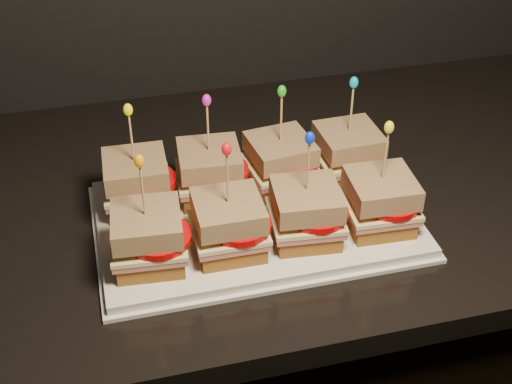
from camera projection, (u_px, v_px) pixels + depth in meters
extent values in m
cube|color=black|center=(399.00, 358.00, 1.37)|extent=(2.54, 0.60, 0.85)
cube|color=black|center=(433.00, 168.00, 1.11)|extent=(2.58, 0.64, 0.04)
cube|color=white|center=(256.00, 220.00, 0.96)|extent=(0.42, 0.26, 0.02)
cube|color=white|center=(256.00, 223.00, 0.97)|extent=(0.43, 0.27, 0.01)
cube|color=#613410|center=(139.00, 198.00, 0.97)|extent=(0.08, 0.08, 0.02)
cube|color=#B85D53|center=(138.00, 189.00, 0.96)|extent=(0.09, 0.09, 0.01)
cube|color=#F2E49A|center=(137.00, 185.00, 0.95)|extent=(0.09, 0.09, 0.01)
cylinder|color=#C20707|center=(146.00, 181.00, 0.95)|extent=(0.08, 0.08, 0.01)
cube|color=#502A0D|center=(135.00, 169.00, 0.94)|extent=(0.09, 0.09, 0.03)
cylinder|color=tan|center=(132.00, 140.00, 0.91)|extent=(0.00, 0.00, 0.09)
ellipsoid|color=#FEFB07|center=(128.00, 110.00, 0.89)|extent=(0.01, 0.01, 0.02)
cube|color=#613410|center=(211.00, 188.00, 0.99)|extent=(0.09, 0.09, 0.02)
cube|color=#B85D53|center=(210.00, 179.00, 0.98)|extent=(0.10, 0.09, 0.01)
cube|color=#F2E49A|center=(210.00, 174.00, 0.97)|extent=(0.10, 0.09, 0.01)
cylinder|color=#C20707|center=(219.00, 171.00, 0.97)|extent=(0.08, 0.08, 0.01)
cube|color=#502A0D|center=(209.00, 159.00, 0.96)|extent=(0.09, 0.09, 0.03)
cylinder|color=tan|center=(208.00, 131.00, 0.93)|extent=(0.00, 0.00, 0.09)
ellipsoid|color=#C51EAA|center=(207.00, 100.00, 0.91)|extent=(0.01, 0.01, 0.02)
cube|color=#613410|center=(280.00, 178.00, 1.01)|extent=(0.09, 0.09, 0.02)
cube|color=#B85D53|center=(280.00, 169.00, 1.00)|extent=(0.10, 0.10, 0.01)
cube|color=#F2E49A|center=(280.00, 165.00, 0.99)|extent=(0.10, 0.10, 0.01)
cylinder|color=#C20707|center=(290.00, 161.00, 0.99)|extent=(0.08, 0.08, 0.01)
cube|color=#502A0D|center=(280.00, 149.00, 0.98)|extent=(0.09, 0.09, 0.03)
cylinder|color=tan|center=(281.00, 121.00, 0.95)|extent=(0.00, 0.00, 0.09)
ellipsoid|color=green|center=(282.00, 91.00, 0.93)|extent=(0.01, 0.01, 0.02)
cube|color=#613410|center=(346.00, 168.00, 1.03)|extent=(0.08, 0.08, 0.02)
cube|color=#B85D53|center=(347.00, 159.00, 1.02)|extent=(0.09, 0.09, 0.01)
cube|color=#F2E49A|center=(347.00, 155.00, 1.01)|extent=(0.09, 0.09, 0.01)
cylinder|color=#C20707|center=(357.00, 152.00, 1.01)|extent=(0.08, 0.08, 0.01)
cube|color=#502A0D|center=(349.00, 139.00, 1.00)|extent=(0.09, 0.09, 0.03)
cylinder|color=tan|center=(351.00, 112.00, 0.97)|extent=(0.00, 0.00, 0.09)
ellipsoid|color=#07A1C9|center=(354.00, 82.00, 0.95)|extent=(0.01, 0.01, 0.02)
cube|color=#613410|center=(150.00, 254.00, 0.87)|extent=(0.09, 0.09, 0.02)
cube|color=#B85D53|center=(149.00, 245.00, 0.87)|extent=(0.10, 0.09, 0.01)
cube|color=#F2E49A|center=(148.00, 240.00, 0.86)|extent=(0.10, 0.09, 0.01)
cylinder|color=#C20707|center=(158.00, 237.00, 0.85)|extent=(0.08, 0.08, 0.01)
cube|color=#502A0D|center=(146.00, 224.00, 0.85)|extent=(0.09, 0.09, 0.03)
cylinder|color=tan|center=(143.00, 194.00, 0.82)|extent=(0.00, 0.00, 0.09)
ellipsoid|color=orange|center=(139.00, 161.00, 0.79)|extent=(0.01, 0.01, 0.02)
cube|color=#613410|center=(229.00, 241.00, 0.89)|extent=(0.08, 0.08, 0.02)
cube|color=#B85D53|center=(229.00, 232.00, 0.88)|extent=(0.09, 0.09, 0.01)
cube|color=#F2E49A|center=(229.00, 228.00, 0.88)|extent=(0.09, 0.09, 0.01)
cylinder|color=#C20707|center=(239.00, 224.00, 0.87)|extent=(0.08, 0.08, 0.01)
cube|color=#502A0D|center=(228.00, 211.00, 0.87)|extent=(0.08, 0.08, 0.03)
cylinder|color=tan|center=(227.00, 181.00, 0.84)|extent=(0.00, 0.00, 0.09)
ellipsoid|color=red|center=(227.00, 149.00, 0.81)|extent=(0.01, 0.01, 0.02)
cube|color=#613410|center=(305.00, 229.00, 0.91)|extent=(0.09, 0.09, 0.02)
cube|color=#B85D53|center=(306.00, 220.00, 0.90)|extent=(0.10, 0.09, 0.01)
cube|color=#F2E49A|center=(306.00, 216.00, 0.90)|extent=(0.10, 0.10, 0.01)
cylinder|color=#C20707|center=(317.00, 212.00, 0.89)|extent=(0.08, 0.08, 0.01)
cube|color=#502A0D|center=(307.00, 199.00, 0.89)|extent=(0.09, 0.09, 0.03)
cylinder|color=tan|center=(308.00, 170.00, 0.86)|extent=(0.00, 0.00, 0.09)
ellipsoid|color=#0B29CC|center=(310.00, 138.00, 0.83)|extent=(0.01, 0.01, 0.02)
cube|color=#613410|center=(378.00, 217.00, 0.93)|extent=(0.08, 0.08, 0.02)
cube|color=#B85D53|center=(379.00, 208.00, 0.92)|extent=(0.09, 0.09, 0.01)
cube|color=#F2E49A|center=(379.00, 204.00, 0.92)|extent=(0.09, 0.09, 0.01)
cylinder|color=#C20707|center=(390.00, 201.00, 0.91)|extent=(0.08, 0.08, 0.01)
cube|color=#502A0D|center=(381.00, 188.00, 0.91)|extent=(0.09, 0.09, 0.03)
cylinder|color=tan|center=(385.00, 159.00, 0.88)|extent=(0.00, 0.00, 0.09)
ellipsoid|color=yellow|center=(389.00, 127.00, 0.85)|extent=(0.01, 0.01, 0.02)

